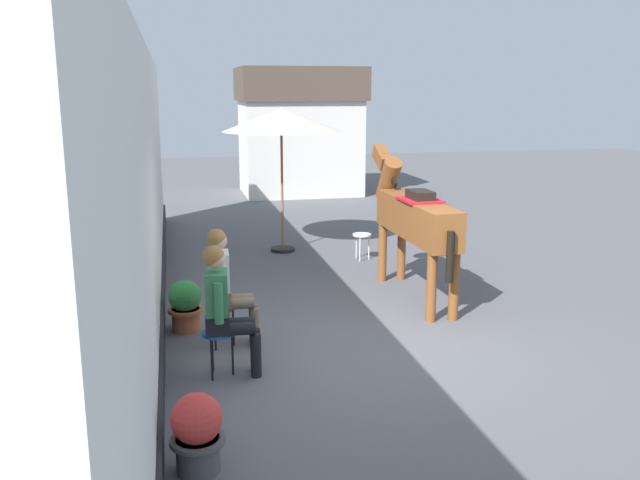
# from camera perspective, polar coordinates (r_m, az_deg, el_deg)

# --- Properties ---
(ground_plane) EXTENTS (40.00, 40.00, 0.00)m
(ground_plane) POSITION_cam_1_polar(r_m,az_deg,el_deg) (10.53, -0.01, -3.38)
(ground_plane) COLOR #56565B
(pub_facade_wall) EXTENTS (0.34, 14.00, 3.40)m
(pub_facade_wall) POSITION_cam_1_polar(r_m,az_deg,el_deg) (8.50, -14.76, 2.95)
(pub_facade_wall) COLOR white
(pub_facade_wall) RESTS_ON ground_plane
(distant_cottage) EXTENTS (3.40, 2.60, 3.50)m
(distant_cottage) POSITION_cam_1_polar(r_m,az_deg,el_deg) (19.19, -1.75, 9.34)
(distant_cottage) COLOR silver
(distant_cottage) RESTS_ON ground_plane
(seated_visitor_near) EXTENTS (0.61, 0.49, 1.39)m
(seated_visitor_near) POSITION_cam_1_polar(r_m,az_deg,el_deg) (6.93, -8.18, -5.39)
(seated_visitor_near) COLOR #194C99
(seated_visitor_near) RESTS_ON ground_plane
(seated_visitor_far) EXTENTS (0.61, 0.49, 1.39)m
(seated_visitor_far) POSITION_cam_1_polar(r_m,az_deg,el_deg) (7.73, -8.03, -3.50)
(seated_visitor_far) COLOR red
(seated_visitor_far) RESTS_ON ground_plane
(saddled_horse_center) EXTENTS (0.51, 3.00, 2.06)m
(saddled_horse_center) POSITION_cam_1_polar(r_m,az_deg,el_deg) (9.54, 7.92, 1.96)
(saddled_horse_center) COLOR brown
(saddled_horse_center) RESTS_ON ground_plane
(flower_planter_near) EXTENTS (0.43, 0.43, 0.64)m
(flower_planter_near) POSITION_cam_1_polar(r_m,az_deg,el_deg) (5.47, -10.38, -15.68)
(flower_planter_near) COLOR #4C4C51
(flower_planter_near) RESTS_ON ground_plane
(flower_planter_far) EXTENTS (0.43, 0.43, 0.64)m
(flower_planter_far) POSITION_cam_1_polar(r_m,az_deg,el_deg) (8.43, -11.35, -5.38)
(flower_planter_far) COLOR #A85638
(flower_planter_far) RESTS_ON ground_plane
(cafe_parasol) EXTENTS (2.10, 2.10, 2.58)m
(cafe_parasol) POSITION_cam_1_polar(r_m,az_deg,el_deg) (12.06, -3.30, 10.04)
(cafe_parasol) COLOR black
(cafe_parasol) RESTS_ON ground_plane
(spare_stool_white) EXTENTS (0.32, 0.32, 0.46)m
(spare_stool_white) POSITION_cam_1_polar(r_m,az_deg,el_deg) (11.68, 3.57, 0.23)
(spare_stool_white) COLOR white
(spare_stool_white) RESTS_ON ground_plane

